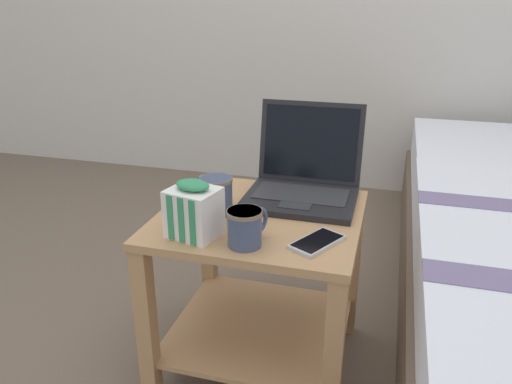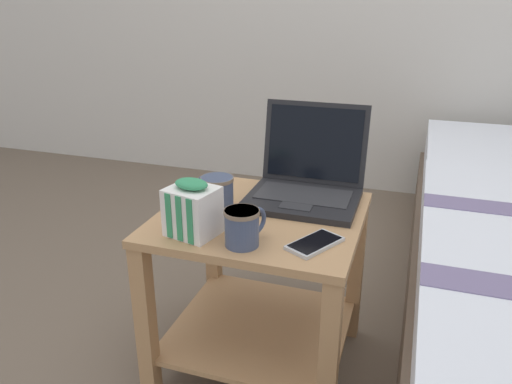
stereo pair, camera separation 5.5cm
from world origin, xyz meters
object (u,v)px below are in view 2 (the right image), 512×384
object	(u,v)px
mug_front_left	(243,225)
snack_bag	(193,209)
mug_front_right	(217,193)
laptop	(306,181)
cell_phone	(315,243)

from	to	relation	value
mug_front_left	snack_bag	distance (m)	0.14
mug_front_right	snack_bag	bearing A→B (deg)	-91.62
laptop	cell_phone	distance (m)	0.31
laptop	snack_bag	world-z (taller)	laptop
mug_front_right	snack_bag	world-z (taller)	snack_bag
mug_front_left	mug_front_right	bearing A→B (deg)	130.00
laptop	mug_front_right	bearing A→B (deg)	-138.55
mug_front_right	cell_phone	xyz separation A→B (m)	(0.30, -0.11, -0.05)
laptop	mug_front_left	world-z (taller)	laptop
snack_bag	cell_phone	distance (m)	0.31
mug_front_left	snack_bag	bearing A→B (deg)	173.56
snack_bag	mug_front_left	bearing A→B (deg)	-6.44
laptop	cell_phone	world-z (taller)	laptop
cell_phone	mug_front_right	bearing A→B (deg)	159.99
mug_front_left	snack_bag	world-z (taller)	snack_bag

